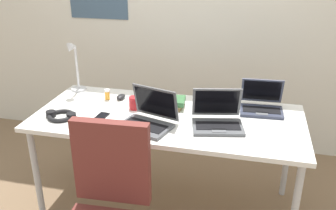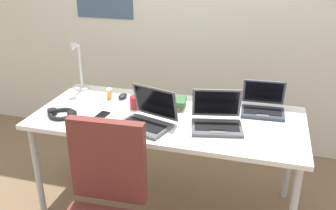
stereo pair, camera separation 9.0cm
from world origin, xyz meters
name	(u,v)px [view 1 (the left image)]	position (x,y,z in m)	size (l,w,h in m)	color
ground_plane	(168,205)	(0.00, 0.00, 0.00)	(12.00, 12.00, 0.00)	#7A6047
wall_back	(197,7)	(0.00, 1.10, 1.30)	(6.00, 0.13, 2.60)	silver
desk	(168,123)	(0.00, 0.00, 0.68)	(1.80, 0.80, 0.74)	white
desk_lamp	(75,67)	(-0.80, 0.28, 0.94)	(0.12, 0.18, 0.40)	silver
laptop_back_right	(262,105)	(0.61, 0.24, 0.78)	(0.30, 0.28, 0.21)	#33384C
laptop_near_mouse	(217,119)	(0.34, -0.07, 0.79)	(0.36, 0.34, 0.23)	#515459
laptop_back_left	(148,119)	(-0.09, -0.17, 0.79)	(0.38, 0.35, 0.24)	#515459
computer_mouse	(121,97)	(-0.41, 0.21, 0.76)	(0.06, 0.10, 0.03)	black
cell_phone	(101,117)	(-0.43, -0.13, 0.74)	(0.06, 0.14, 0.01)	black
headphones	(61,116)	(-0.69, -0.19, 0.76)	(0.21, 0.18, 0.04)	black
pill_bottle	(107,94)	(-0.51, 0.18, 0.78)	(0.04, 0.04, 0.08)	gold
book_stack	(170,102)	(-0.02, 0.15, 0.77)	(0.22, 0.18, 0.06)	brown
coffee_mug	(135,103)	(-0.25, 0.06, 0.78)	(0.11, 0.08, 0.09)	#B21E23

